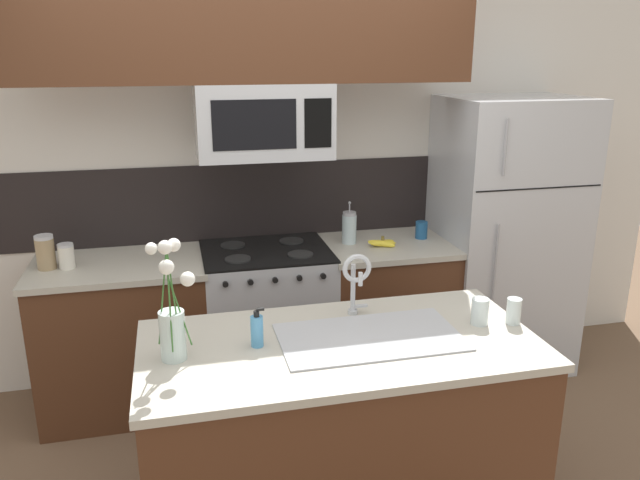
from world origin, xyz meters
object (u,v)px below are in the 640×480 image
(french_press, at_px, (349,228))
(dish_soap_bottle, at_px, (257,331))
(stove_range, at_px, (268,321))
(flower_vase, at_px, (172,321))
(spare_glass, at_px, (514,311))
(drinking_glass, at_px, (480,311))
(storage_jar_tall, at_px, (45,252))
(sink_faucet, at_px, (356,276))
(refrigerator, at_px, (503,236))
(microwave, at_px, (263,121))
(banana_bunch, at_px, (383,243))
(coffee_tin, at_px, (421,230))
(storage_jar_medium, at_px, (66,256))

(french_press, distance_m, dish_soap_bottle, 1.48)
(stove_range, height_order, french_press, french_press)
(flower_vase, bearing_deg, spare_glass, -0.19)
(drinking_glass, bearing_deg, dish_soap_bottle, 179.08)
(dish_soap_bottle, bearing_deg, storage_jar_tall, 129.64)
(sink_faucet, height_order, flower_vase, flower_vase)
(stove_range, xyz_separation_m, drinking_glass, (0.76, -1.23, 0.51))
(refrigerator, bearing_deg, storage_jar_tall, -179.40)
(sink_faucet, bearing_deg, stove_range, 103.48)
(storage_jar_tall, relative_size, sink_faucet, 0.62)
(spare_glass, bearing_deg, microwave, 126.25)
(banana_bunch, distance_m, flower_vase, 1.74)
(stove_range, bearing_deg, microwave, -89.84)
(banana_bunch, height_order, coffee_tin, coffee_tin)
(microwave, xyz_separation_m, dish_soap_bottle, (-0.22, -1.19, -0.71))
(storage_jar_medium, distance_m, drinking_glass, 2.22)
(stove_range, relative_size, microwave, 1.25)
(microwave, xyz_separation_m, spare_glass, (0.91, -1.24, -0.72))
(storage_jar_medium, height_order, banana_bunch, storage_jar_medium)
(stove_range, xyz_separation_m, dish_soap_bottle, (-0.22, -1.21, 0.52))
(storage_jar_tall, height_order, spare_glass, storage_jar_tall)
(stove_range, distance_m, coffee_tin, 1.13)
(spare_glass, bearing_deg, dish_soap_bottle, 177.72)
(refrigerator, distance_m, dish_soap_bottle, 2.18)
(stove_range, xyz_separation_m, banana_bunch, (0.71, -0.06, 0.47))
(storage_jar_medium, height_order, spare_glass, storage_jar_medium)
(dish_soap_bottle, relative_size, flower_vase, 0.33)
(refrigerator, height_order, french_press, refrigerator)
(drinking_glass, height_order, spare_glass, drinking_glass)
(spare_glass, bearing_deg, flower_vase, 179.81)
(dish_soap_bottle, bearing_deg, flower_vase, -173.07)
(storage_jar_tall, height_order, coffee_tin, storage_jar_tall)
(refrigerator, relative_size, dish_soap_bottle, 10.86)
(refrigerator, relative_size, sink_faucet, 5.86)
(coffee_tin, relative_size, drinking_glass, 0.92)
(flower_vase, bearing_deg, storage_jar_medium, 114.60)
(sink_faucet, height_order, dish_soap_bottle, sink_faucet)
(coffee_tin, bearing_deg, banana_bunch, -159.77)
(storage_jar_medium, bearing_deg, microwave, 0.46)
(storage_jar_medium, distance_m, sink_faucet, 1.70)
(sink_faucet, bearing_deg, storage_jar_tall, 145.03)
(coffee_tin, height_order, drinking_glass, drinking_glass)
(dish_soap_bottle, bearing_deg, drinking_glass, -0.92)
(drinking_glass, distance_m, spare_glass, 0.15)
(french_press, height_order, drinking_glass, french_press)
(dish_soap_bottle, xyz_separation_m, spare_glass, (1.13, -0.04, -0.01))
(microwave, relative_size, drinking_glass, 6.26)
(microwave, bearing_deg, storage_jar_medium, -179.54)
(storage_jar_medium, distance_m, flower_vase, 1.35)
(french_press, distance_m, sink_faucet, 1.14)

